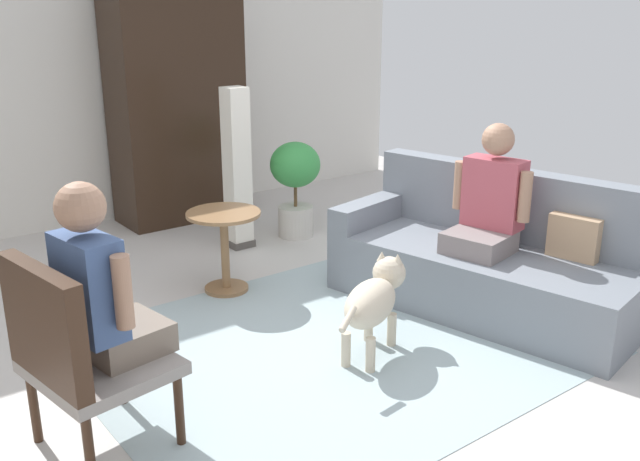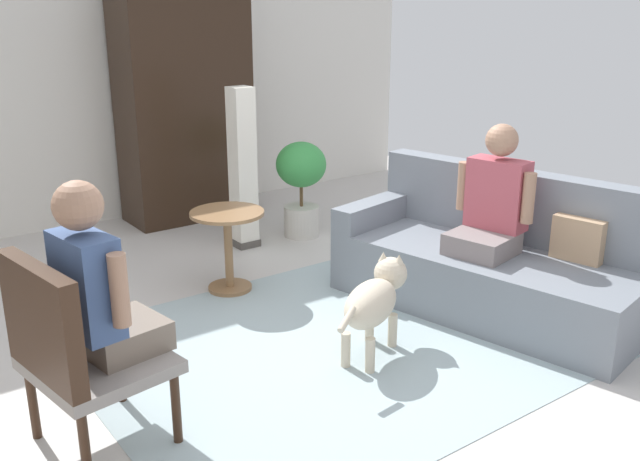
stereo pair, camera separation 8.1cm
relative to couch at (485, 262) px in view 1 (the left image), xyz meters
The scene contains 12 objects.
ground_plane 1.28m from the couch, behind, with size 7.96×7.96×0.00m, color beige.
back_wall 3.92m from the couch, 109.03° to the left, with size 6.81×0.12×2.85m, color silver.
area_rug 1.28m from the couch, behind, with size 2.81×2.37×0.01m, color #9EB2B7.
couch is the anchor object (origin of this frame).
armchair 2.80m from the couch, behind, with size 0.64×0.69×0.95m.
person_on_couch 0.44m from the couch, 144.05° to the right, with size 0.52×0.54×0.83m.
person_on_armchair 2.68m from the couch, behind, with size 0.47×0.50×0.84m.
round_end_table 1.82m from the couch, 135.06° to the left, with size 0.52×0.52×0.59m.
dog 1.07m from the couch, behind, with size 0.76×0.47×0.54m.
potted_plant 2.02m from the couch, 94.41° to the left, with size 0.44×0.44×0.85m.
column_lamp 2.21m from the couch, 108.77° to the left, with size 0.20×0.20×1.35m.
armoire_cabinet 3.31m from the couch, 102.25° to the left, with size 1.18×0.56×2.15m, color black.
Camera 1 is at (-2.38, -3.05, 1.99)m, focal length 39.46 mm.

